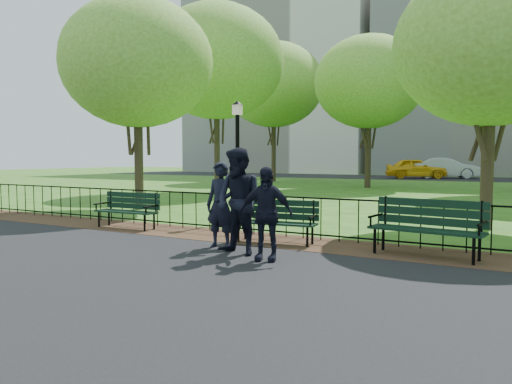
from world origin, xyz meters
The scene contains 20 objects.
ground centered at (0.00, 0.00, 0.00)m, with size 120.00×120.00×0.00m, color #315B18.
asphalt_path centered at (0.00, -3.40, 0.01)m, with size 60.00×9.20×0.01m, color black.
dirt_strip centered at (0.00, 1.50, 0.01)m, with size 60.00×1.60×0.01m, color #3C2618.
far_street centered at (0.00, 35.00, 0.01)m, with size 70.00×9.00×0.01m, color black.
iron_fence centered at (0.00, 2.00, 0.50)m, with size 24.06×0.06×1.00m.
apartment_west centered at (-22.00, 48.00, 13.00)m, with size 22.00×15.00×26.00m, color silver.
park_bench_main centered at (0.01, 1.16, 0.60)m, with size 1.76×0.71×0.95m.
park_bench_left_a centered at (-3.73, 1.35, 0.54)m, with size 1.68×0.56×0.95m.
park_bench_right_a centered at (3.25, 1.35, 0.62)m, with size 1.97×0.81×1.09m.
lamppost centered at (-2.03, 3.59, 1.74)m, with size 0.29×0.29×3.20m.
tree_near_w centered at (-6.65, 4.84, 4.80)m, with size 4.96×4.96×6.91m.
tree_near_e centered at (3.79, 5.53, 4.36)m, with size 4.51×4.51×6.29m.
tree_mid_w centered at (-9.07, 12.94, 6.38)m, with size 6.60×6.60×9.19m.
tree_far_c centered at (-3.65, 20.07, 5.92)m, with size 6.12×6.12×8.53m.
tree_far_w centered at (-11.72, 23.95, 6.83)m, with size 7.06×7.06×9.84m.
person_left centered at (-0.32, 0.26, 0.83)m, with size 0.60×0.39×1.63m, color black.
person_mid centered at (0.33, -0.13, 0.95)m, with size 0.92×0.48×1.88m, color black.
person_right centered at (0.98, -0.34, 0.79)m, with size 0.92×0.37×1.56m, color black.
taxi centered at (-3.95, 34.01, 0.83)m, with size 1.94×4.81×1.64m, color yellow.
sedan_silver centered at (-1.84, 34.90, 0.85)m, with size 1.77×5.09×1.68m, color #96999D.
Camera 1 is at (4.93, -7.53, 1.73)m, focal length 35.00 mm.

